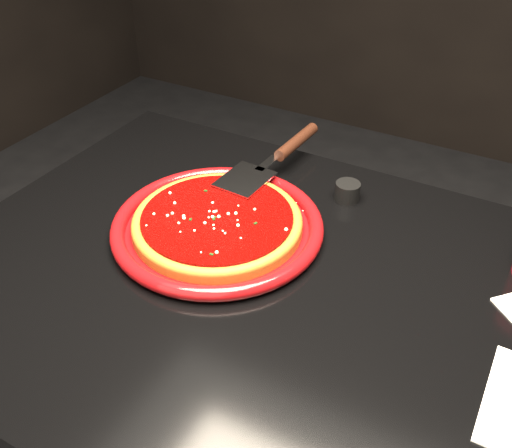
{
  "coord_description": "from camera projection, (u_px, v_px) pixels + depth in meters",
  "views": [
    {
      "loc": [
        0.25,
        -0.59,
        1.36
      ],
      "look_at": [
        -0.13,
        0.1,
        0.77
      ],
      "focal_mm": 40.0,
      "sensor_mm": 36.0,
      "label": 1
    }
  ],
  "objects": [
    {
      "name": "ramekin",
      "position": [
        347.0,
        192.0,
        1.07
      ],
      "size": [
        0.06,
        0.06,
        0.04
      ],
      "primitive_type": "cylinder",
      "rotation": [
        0.0,
        0.0,
        -0.35
      ],
      "color": "black",
      "rests_on": "table"
    },
    {
      "name": "pizza_sauce",
      "position": [
        217.0,
        218.0,
        0.98
      ],
      "size": [
        0.3,
        0.3,
        0.01
      ],
      "primitive_type": "cylinder",
      "rotation": [
        0.0,
        0.0,
        -0.16
      ],
      "color": "#710201",
      "rests_on": "plate"
    },
    {
      "name": "basil_flecks",
      "position": [
        217.0,
        215.0,
        0.98
      ],
      "size": [
        0.23,
        0.23,
        0.0
      ],
      "primitive_type": null,
      "color": "black",
      "rests_on": "plate"
    },
    {
      "name": "parmesan_dusting",
      "position": [
        217.0,
        215.0,
        0.98
      ],
      "size": [
        0.25,
        0.25,
        0.01
      ],
      "primitive_type": null,
      "color": "beige",
      "rests_on": "plate"
    },
    {
      "name": "pizza_crust",
      "position": [
        217.0,
        224.0,
        0.99
      ],
      "size": [
        0.34,
        0.34,
        0.01
      ],
      "primitive_type": "cylinder",
      "rotation": [
        0.0,
        0.0,
        -0.16
      ],
      "color": "brown",
      "rests_on": "plate"
    },
    {
      "name": "plate",
      "position": [
        218.0,
        226.0,
        0.99
      ],
      "size": [
        0.42,
        0.42,
        0.03
      ],
      "primitive_type": "cylinder",
      "rotation": [
        0.0,
        0.0,
        -0.16
      ],
      "color": "#6D090B",
      "rests_on": "table"
    },
    {
      "name": "pizza_server",
      "position": [
        274.0,
        157.0,
        1.12
      ],
      "size": [
        0.12,
        0.35,
        0.03
      ],
      "primitive_type": null,
      "rotation": [
        0.0,
        0.0,
        -0.06
      ],
      "color": "silver",
      "rests_on": "plate"
    },
    {
      "name": "pizza_crust_rim",
      "position": [
        217.0,
        221.0,
        0.99
      ],
      "size": [
        0.34,
        0.34,
        0.02
      ],
      "primitive_type": "torus",
      "rotation": [
        0.0,
        0.0,
        -0.16
      ],
      "color": "brown",
      "rests_on": "plate"
    },
    {
      "name": "table",
      "position": [
        290.0,
        433.0,
        1.1
      ],
      "size": [
        1.2,
        0.8,
        0.75
      ],
      "primitive_type": "cube",
      "color": "black",
      "rests_on": "floor"
    }
  ]
}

